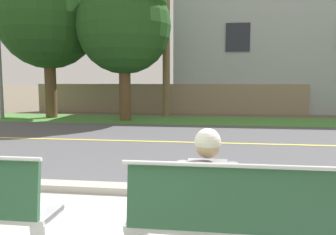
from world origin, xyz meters
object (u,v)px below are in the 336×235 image
object	(u,v)px
shade_tree_far_left	(50,10)
shade_tree_left	(126,19)
seated_person_grey	(207,191)
bench_right	(239,224)
streetlamp	(1,26)

from	to	relation	value
shade_tree_far_left	shade_tree_left	xyz separation A→B (m)	(3.33, -0.50, -0.50)
seated_person_grey	shade_tree_left	bearing A→B (deg)	107.93
bench_right	streetlamp	distance (m)	14.41
shade_tree_left	streetlamp	bearing A→B (deg)	177.92
streetlamp	seated_person_grey	bearing A→B (deg)	-50.57
seated_person_grey	shade_tree_left	distance (m)	11.40
shade_tree_left	shade_tree_far_left	bearing A→B (deg)	171.43
seated_person_grey	streetlamp	xyz separation A→B (m)	(-8.71, 10.59, 3.12)
shade_tree_far_left	shade_tree_left	distance (m)	3.41
bench_right	shade_tree_far_left	distance (m)	13.67
seated_person_grey	shade_tree_far_left	world-z (taller)	shade_tree_far_left
streetlamp	shade_tree_far_left	world-z (taller)	shade_tree_far_left
streetlamp	shade_tree_left	size ratio (longest dim) A/B	1.09
bench_right	streetlamp	size ratio (longest dim) A/B	0.29
shade_tree_left	bench_right	bearing A→B (deg)	-71.00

